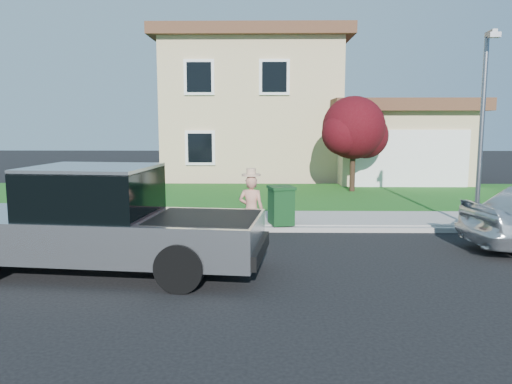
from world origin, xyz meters
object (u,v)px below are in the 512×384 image
ornamental_tree (354,131)px  trash_bin (281,205)px  pickup_truck (101,223)px  street_lamp (483,122)px  woman (251,209)px

ornamental_tree → trash_bin: ornamental_tree is taller
pickup_truck → street_lamp: (8.03, 3.18, 1.80)m
trash_bin → street_lamp: size_ratio=0.20×
ornamental_tree → street_lamp: (1.74, -6.95, 0.31)m
street_lamp → pickup_truck: bearing=-153.3°
pickup_truck → woman: size_ratio=3.54×
pickup_truck → trash_bin: (3.34, 3.58, -0.25)m
ornamental_tree → trash_bin: bearing=-114.3°
pickup_truck → ornamental_tree: bearing=64.7°
ornamental_tree → pickup_truck: bearing=-121.9°
trash_bin → pickup_truck: bearing=-147.5°
woman → trash_bin: woman is taller
pickup_truck → ornamental_tree: (6.29, 10.13, 1.49)m
woman → ornamental_tree: 9.03m
pickup_truck → woman: 3.32m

